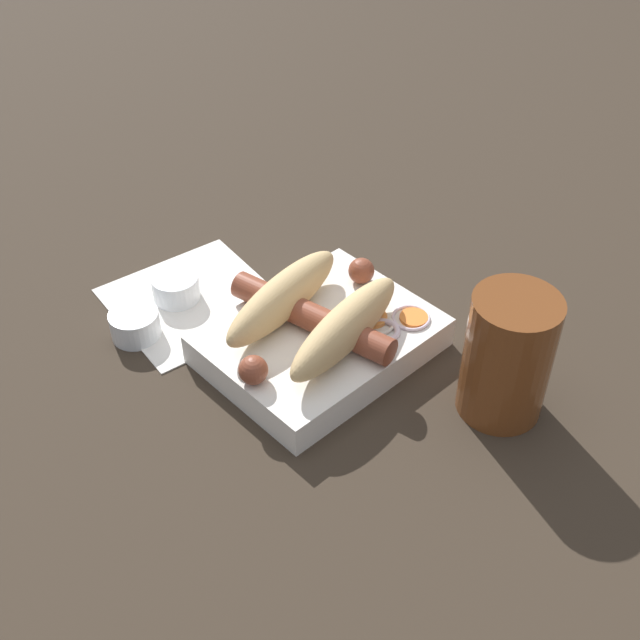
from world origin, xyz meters
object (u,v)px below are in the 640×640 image
object	(u,v)px
food_tray	(320,341)
sausage	(311,317)
bread_roll	(314,311)
condiment_cup_near	(176,289)
drink_glass	(508,356)
condiment_cup_far	(135,326)

from	to	relation	value
food_tray	sausage	bearing A→B (deg)	129.85
food_tray	sausage	xyz separation A→B (m)	(-0.01, 0.01, 0.03)
bread_roll	sausage	xyz separation A→B (m)	(-0.00, 0.00, -0.01)
condiment_cup_near	drink_glass	distance (m)	0.35
condiment_cup_far	food_tray	bearing A→B (deg)	-51.40
bread_roll	drink_glass	xyz separation A→B (m)	(0.07, -0.16, 0.01)
bread_roll	sausage	bearing A→B (deg)	96.66
sausage	condiment_cup_far	bearing A→B (deg)	128.54
bread_roll	condiment_cup_near	bearing A→B (deg)	106.09
sausage	drink_glass	distance (m)	0.18
bread_roll	sausage	size ratio (longest dim) A/B	0.92
bread_roll	condiment_cup_far	world-z (taller)	bread_roll
condiment_cup_near	condiment_cup_far	world-z (taller)	same
condiment_cup_far	drink_glass	size ratio (longest dim) A/B	0.40
bread_roll	food_tray	bearing A→B (deg)	-25.36
condiment_cup_near	condiment_cup_far	xyz separation A→B (m)	(-0.06, -0.02, 0.00)
condiment_cup_near	food_tray	bearing A→B (deg)	-72.56
condiment_cup_far	condiment_cup_near	bearing A→B (deg)	17.44
condiment_cup_near	drink_glass	world-z (taller)	drink_glass
sausage	drink_glass	xyz separation A→B (m)	(0.07, -0.17, 0.02)
condiment_cup_near	condiment_cup_far	size ratio (longest dim) A/B	1.00
bread_roll	sausage	world-z (taller)	bread_roll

